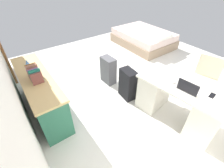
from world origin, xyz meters
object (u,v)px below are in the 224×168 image
Objects in this scene: office_chair at (203,82)px; computer_mouse at (174,82)px; desk at (178,102)px; cell_phone_near_laptop at (212,95)px; credenza at (41,93)px; suitcase_black at (128,84)px; suitcase_spare_grey at (108,70)px; laptop at (188,89)px; bed at (143,38)px; figurine_small at (27,62)px.

computer_mouse is at bearing 83.08° from office_chair.
desk is 11.15× the size of cell_phone_near_laptop.
suitcase_black is at bearing -113.36° from credenza.
credenza is 1.52m from suitcase_spare_grey.
desk is 0.41m from computer_mouse.
computer_mouse is at bearing -129.23° from credenza.
suitcase_black is 1.03× the size of suitcase_spare_grey.
office_chair is at bearing -87.50° from desk.
office_chair is at bearing -80.40° from laptop.
office_chair is 1.49m from suitcase_black.
bed is 2.91× the size of suitcase_black.
credenza is at bearing 46.01° from laptop.
cell_phone_near_laptop is at bearing 121.23° from office_chair.
desk is 0.43m from laptop.
credenza is 16.36× the size of figurine_small.
cell_phone_near_laptop is at bearing -167.59° from computer_mouse.
office_chair is 9.40× the size of computer_mouse.
cell_phone_near_laptop is (-3.07, 1.71, 0.51)m from bed.
desk is at bearing 145.59° from bed.
bed is at bearing -20.86° from office_chair.
cell_phone_near_laptop is (-2.01, -2.00, 0.36)m from credenza.
credenza is at bearing 36.11° from cell_phone_near_laptop.
suitcase_black is at bearing 179.64° from suitcase_spare_grey.
cell_phone_near_laptop is at bearing -135.11° from credenza.
suitcase_black is 6.55× the size of computer_mouse.
suitcase_black is 1.97m from figurine_small.
suitcase_spare_grey is (0.68, 0.02, -0.01)m from suitcase_black.
figurine_small is (2.47, 2.00, 0.08)m from cell_phone_near_laptop.
office_chair reaches higher than credenza.
bed is 3.81m from figurine_small.
laptop reaches higher than office_chair.
suitcase_black is 1.94× the size of laptop.
laptop is 3.37× the size of computer_mouse.
computer_mouse is (-0.81, -0.26, 0.43)m from suitcase_black.
suitcase_black is at bearing 10.18° from computer_mouse.
bed is 3.21m from computer_mouse.
figurine_small is at bearing 58.94° from suitcase_black.
computer_mouse is at bearing 27.35° from desk.
cell_phone_near_laptop is at bearing -140.96° from figurine_small.
credenza is 2.36m from computer_mouse.
office_chair is 3.42m from figurine_small.
suitcase_black is (-0.66, -1.54, -0.06)m from credenza.
cell_phone_near_laptop is at bearing -168.49° from suitcase_spare_grey.
suitcase_spare_grey is (1.59, 1.18, -0.10)m from office_chair.
laptop is (-0.12, 0.08, 0.41)m from desk.
office_chair is 6.91× the size of cell_phone_near_laptop.
suitcase_spare_grey is (-1.05, 2.19, 0.07)m from bed.
laptop reaches higher than suitcase_black.
bed is 3.00× the size of suitcase_spare_grey.
suitcase_spare_grey is 6.35× the size of computer_mouse.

